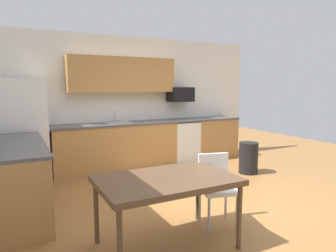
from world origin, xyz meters
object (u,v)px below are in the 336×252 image
(oven_range, at_px, (182,140))
(chair_near_table, at_px, (216,183))
(refrigerator, at_px, (24,131))
(dining_table, at_px, (167,183))
(microwave, at_px, (180,94))
(trash_bin, at_px, (248,158))

(oven_range, bearing_deg, chair_near_table, -112.78)
(refrigerator, distance_m, dining_table, 3.30)
(refrigerator, bearing_deg, microwave, 3.20)
(refrigerator, bearing_deg, oven_range, 1.42)
(refrigerator, distance_m, oven_range, 3.25)
(refrigerator, xyz_separation_m, dining_table, (1.21, -3.06, -0.22))
(oven_range, distance_m, chair_near_table, 3.19)
(oven_range, xyz_separation_m, trash_bin, (0.62, -1.47, -0.16))
(oven_range, bearing_deg, microwave, 90.00)
(refrigerator, xyz_separation_m, chair_near_table, (1.99, -2.86, -0.40))
(dining_table, distance_m, chair_near_table, 0.82)
(trash_bin, bearing_deg, chair_near_table, -141.58)
(microwave, bearing_deg, chair_near_table, -112.10)
(oven_range, relative_size, microwave, 1.69)
(oven_range, relative_size, trash_bin, 1.52)
(oven_range, relative_size, dining_table, 0.65)
(microwave, distance_m, dining_table, 3.90)
(oven_range, distance_m, dining_table, 3.74)
(refrigerator, bearing_deg, chair_near_table, -55.23)
(refrigerator, relative_size, trash_bin, 3.01)
(refrigerator, relative_size, microwave, 3.34)
(oven_range, xyz_separation_m, chair_near_table, (-1.23, -2.94, 0.05))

